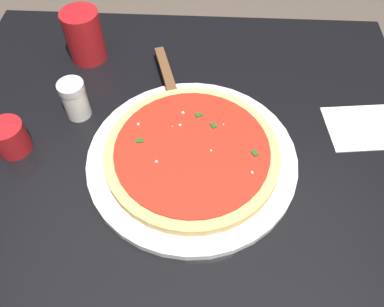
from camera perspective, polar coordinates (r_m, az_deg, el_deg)
ground_plane at (r=1.32m, az=-1.25°, el=-19.39°), size 5.00×5.00×0.00m
restaurant_table at (r=0.78m, az=-2.00°, el=-6.79°), size 0.86×0.80×0.74m
serving_plate at (r=0.64m, az=0.00°, el=-0.71°), size 0.35×0.35×0.01m
pizza at (r=0.63m, az=0.00°, el=0.16°), size 0.29×0.29×0.02m
pizza_server at (r=0.74m, az=-3.22°, el=9.93°), size 0.11×0.22×0.01m
cup_tall_drink at (r=0.83m, az=-15.60°, el=16.37°), size 0.07×0.07×0.10m
cup_small_sauce at (r=0.71m, az=-25.31°, el=1.99°), size 0.06×0.06×0.06m
napkin_folded_right at (r=0.76m, az=23.77°, el=3.53°), size 0.14×0.12×0.00m
parmesan_shaker at (r=0.72m, az=-16.88°, el=7.66°), size 0.05×0.05×0.07m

